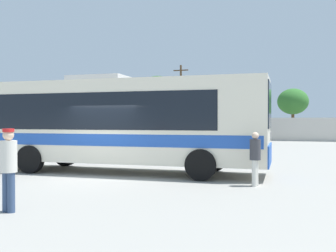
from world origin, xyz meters
TOP-DOWN VIEW (x-y plane):
  - ground_plane at (0.00, 10.00)m, footprint 300.00×300.00m
  - perimeter_wall at (0.00, 28.00)m, footprint 80.00×0.30m
  - coach_bus_cream_blue at (-0.10, 1.68)m, footprint 11.22×2.91m
  - attendant_by_bus_door at (5.28, -0.00)m, footprint 0.39×0.39m
  - passenger_waiting_on_apron at (0.57, -5.02)m, footprint 0.42×0.42m
  - parked_car_leftmost_silver at (-15.76, 23.87)m, footprint 4.15×2.14m
  - parked_car_second_silver at (-9.79, 24.23)m, footprint 4.55×2.22m
  - parked_car_third_red at (-3.44, 24.25)m, footprint 4.17×2.17m
  - parked_car_rightmost_grey at (2.39, 24.06)m, footprint 4.12×2.06m
  - utility_pole_near at (-6.16, 31.85)m, footprint 1.80×0.24m
  - roadside_tree_left at (-19.97, 31.52)m, footprint 5.04×5.04m
  - roadside_tree_midleft at (-9.77, 34.08)m, footprint 5.85×5.85m
  - roadside_tree_midright at (-3.31, 34.72)m, footprint 3.86×3.86m
  - roadside_tree_right at (6.30, 32.08)m, footprint 3.27×3.27m

SIDE VIEW (x-z plane):
  - ground_plane at x=0.00m, z-range 0.00..0.00m
  - parked_car_leftmost_silver at x=-15.76m, z-range 0.05..1.49m
  - parked_car_third_red at x=-3.44m, z-range 0.04..1.52m
  - parked_car_second_silver at x=-9.79m, z-range 0.05..1.53m
  - parked_car_rightmost_grey at x=2.39m, z-range 0.04..1.57m
  - attendant_by_bus_door at x=5.28m, z-range 0.11..1.73m
  - passenger_waiting_on_apron at x=0.57m, z-range 0.12..1.92m
  - perimeter_wall at x=0.00m, z-range 0.00..2.27m
  - coach_bus_cream_blue at x=-0.10m, z-range 0.12..3.81m
  - roadside_tree_right at x=6.30m, z-range 1.31..6.75m
  - utility_pole_near at x=-6.16m, z-range 0.18..8.65m
  - roadside_tree_midright at x=-3.31m, z-range 1.38..7.47m
  - roadside_tree_left at x=-19.97m, z-range 1.25..8.05m
  - roadside_tree_midleft at x=-9.77m, z-range 1.29..8.86m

